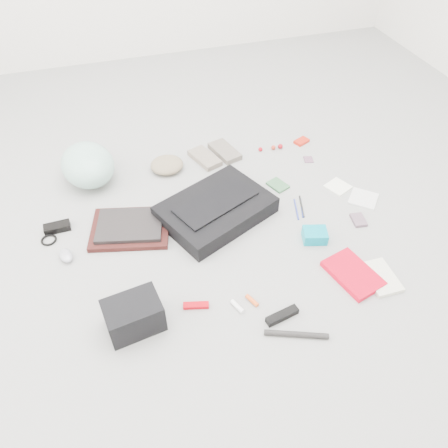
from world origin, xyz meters
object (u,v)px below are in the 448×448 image
object	(u,v)px
camera_bag	(134,315)
messenger_bag	(216,209)
bike_helmet	(88,165)
book_red	(353,274)
laptop	(130,225)
accordion_wallet	(315,235)

from	to	relation	value
camera_bag	messenger_bag	bearing A→B (deg)	38.50
bike_helmet	book_red	xyz separation A→B (m)	(0.99, -0.98, -0.09)
bike_helmet	book_red	distance (m)	1.40
book_red	bike_helmet	bearing A→B (deg)	120.71
laptop	accordion_wallet	bearing A→B (deg)	-7.21
book_red	messenger_bag	bearing A→B (deg)	115.73
messenger_bag	laptop	distance (m)	0.41
laptop	accordion_wallet	world-z (taller)	accordion_wallet
camera_bag	book_red	size ratio (longest dim) A/B	0.88
messenger_bag	bike_helmet	size ratio (longest dim) A/B	1.52
messenger_bag	book_red	distance (m)	0.69
camera_bag	book_red	distance (m)	0.91
laptop	book_red	size ratio (longest dim) A/B	1.25
laptop	book_red	distance (m)	1.02
camera_bag	book_red	xyz separation A→B (m)	(0.91, -0.03, -0.05)
laptop	camera_bag	distance (m)	0.52
laptop	accordion_wallet	xyz separation A→B (m)	(0.79, -0.31, -0.01)
messenger_bag	bike_helmet	bearing A→B (deg)	116.15
camera_bag	accordion_wallet	bearing A→B (deg)	5.73
camera_bag	accordion_wallet	xyz separation A→B (m)	(0.85, 0.21, -0.04)
laptop	camera_bag	size ratio (longest dim) A/B	1.43
messenger_bag	camera_bag	size ratio (longest dim) A/B	2.42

